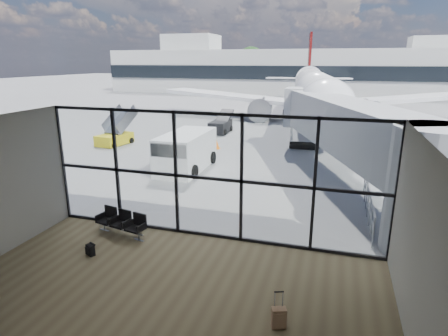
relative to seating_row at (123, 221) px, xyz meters
The scene contains 21 objects.
ground 40.87m from the seating_row, 85.73° to the left, with size 220.00×220.00×0.00m, color slate.
lounge_shell 5.50m from the seating_row, 53.08° to the right, with size 12.02×8.01×4.51m.
glass_curtain_wall 3.59m from the seating_row, 13.91° to the left, with size 12.10×0.12×4.50m.
jet_bridge 11.38m from the seating_row, 44.58° to the left, with size 8.00×16.50×4.33m.
apron_railing 9.63m from the seating_row, 26.21° to the left, with size 0.06×5.46×1.11m.
far_terminal 62.88m from the seating_row, 87.76° to the left, with size 80.00×12.20×11.00m.
tree_0 84.09m from the seating_row, 119.97° to the left, with size 4.95×4.95×7.12m.
tree_1 81.29m from the seating_row, 116.30° to the left, with size 5.61×5.61×8.07m.
tree_2 78.86m from the seating_row, 112.38° to the left, with size 6.27×6.27×9.03m.
tree_3 76.71m from the seating_row, 108.23° to the left, with size 4.95×4.95×7.12m.
tree_4 75.09m from the seating_row, 103.87° to the left, with size 5.61×5.61×8.07m.
tree_5 73.92m from the seating_row, 99.33° to the left, with size 6.27×6.27×9.03m.
seating_row is the anchor object (origin of this frame).
backpack 1.73m from the seating_row, 95.97° to the right, with size 0.33×0.33×0.42m.
suitcase 7.06m from the seating_row, 28.23° to the right, with size 0.39×0.33×0.92m.
airliner 31.76m from the seating_row, 81.86° to the left, with size 33.42×38.86×10.02m.
service_van 8.59m from the seating_row, 97.04° to the left, with size 2.42×4.90×2.12m.
belt_loader 20.37m from the seating_row, 97.24° to the left, with size 1.60×3.90×1.79m.
mobile_stairs 15.80m from the seating_row, 123.43° to the left, with size 2.08×3.41×2.26m.
traffic_cone_a 14.10m from the seating_row, 93.90° to the left, with size 0.45×0.45×0.64m.
traffic_cone_c 17.56m from the seating_row, 62.75° to the left, with size 0.39×0.39×0.56m.
Camera 1 is at (4.11, -11.64, 6.13)m, focal length 30.00 mm.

